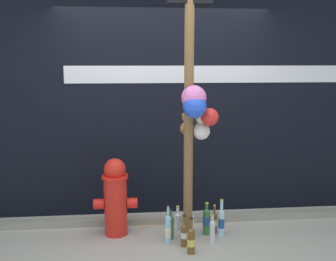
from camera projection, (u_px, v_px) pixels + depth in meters
ground_plane at (174, 259)px, 3.88m from camera, size 14.00×14.00×0.00m
building_wall at (162, 62)px, 4.87m from camera, size 10.00×0.21×3.74m
curb_strip at (165, 219)px, 4.75m from camera, size 8.00×0.12×0.08m
memorial_post at (193, 93)px, 3.98m from camera, size 0.52×0.48×2.79m
fire_hydrant at (115, 197)px, 4.37m from camera, size 0.47×0.29×0.86m
bottle_0 at (171, 226)px, 4.29m from camera, size 0.07×0.07×0.34m
bottle_1 at (184, 234)px, 4.12m from camera, size 0.07×0.07×0.34m
bottle_2 at (191, 240)px, 3.97m from camera, size 0.08×0.08×0.37m
bottle_3 at (168, 229)px, 4.17m from camera, size 0.06×0.06×0.43m
bottle_4 at (212, 231)px, 4.20m from camera, size 0.06×0.06×0.31m
bottle_5 at (191, 224)px, 4.35m from camera, size 0.07×0.07×0.37m
bottle_6 at (221, 222)px, 4.34m from camera, size 0.07×0.07×0.42m
bottle_7 at (206, 220)px, 4.41m from camera, size 0.08×0.08×0.37m
bottle_8 at (178, 221)px, 4.51m from camera, size 0.08×0.08×0.29m
bottle_9 at (214, 222)px, 4.46m from camera, size 0.07×0.07×0.32m
litter_0 at (145, 226)px, 4.64m from camera, size 0.14×0.11×0.01m
litter_2 at (156, 224)px, 4.69m from camera, size 0.06×0.12×0.01m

